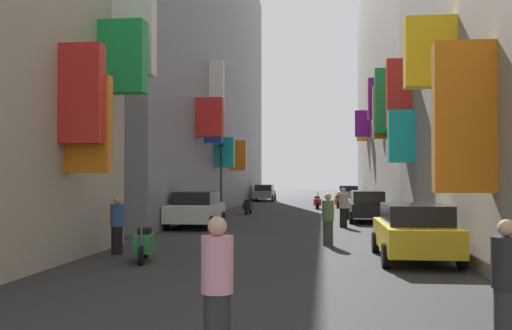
{
  "coord_description": "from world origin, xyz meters",
  "views": [
    {
      "loc": [
        1.49,
        -2.78,
        2.2
      ],
      "look_at": [
        -1.35,
        22.4,
        2.68
      ],
      "focal_mm": 42.27,
      "sensor_mm": 36.0,
      "label": 1
    }
  ],
  "objects_px": {
    "scooter_green": "(144,243)",
    "pedestrian_mid_street": "(507,286)",
    "parked_car_yellow": "(415,231)",
    "scooter_orange": "(338,201)",
    "parked_car_silver": "(348,193)",
    "pedestrian_near_left": "(343,208)",
    "parked_car_white": "(196,209)",
    "scooter_red": "(317,202)",
    "pedestrian_near_right": "(328,220)",
    "scooter_black": "(248,206)",
    "pedestrian_far_away": "(117,226)",
    "pedestrian_crossing": "(217,291)",
    "parked_car_grey": "(264,192)",
    "traffic_light_near_corner": "(221,160)",
    "parked_car_black": "(367,206)"
  },
  "relations": [
    {
      "from": "parked_car_white",
      "to": "parked_car_silver",
      "type": "height_order",
      "value": "parked_car_white"
    },
    {
      "from": "scooter_black",
      "to": "pedestrian_far_away",
      "type": "relative_size",
      "value": 1.21
    },
    {
      "from": "scooter_red",
      "to": "pedestrian_near_right",
      "type": "xyz_separation_m",
      "value": [
        0.57,
        -21.92,
        0.36
      ]
    },
    {
      "from": "parked_car_yellow",
      "to": "scooter_orange",
      "type": "height_order",
      "value": "parked_car_yellow"
    },
    {
      "from": "parked_car_grey",
      "to": "scooter_orange",
      "type": "relative_size",
      "value": 2.42
    },
    {
      "from": "scooter_red",
      "to": "pedestrian_crossing",
      "type": "distance_m",
      "value": 34.28
    },
    {
      "from": "scooter_green",
      "to": "pedestrian_mid_street",
      "type": "height_order",
      "value": "pedestrian_mid_street"
    },
    {
      "from": "traffic_light_near_corner",
      "to": "pedestrian_near_left",
      "type": "bearing_deg",
      "value": -52.27
    },
    {
      "from": "pedestrian_mid_street",
      "to": "pedestrian_far_away",
      "type": "height_order",
      "value": "pedestrian_mid_street"
    },
    {
      "from": "scooter_green",
      "to": "pedestrian_near_left",
      "type": "distance_m",
      "value": 12.32
    },
    {
      "from": "scooter_black",
      "to": "parked_car_silver",
      "type": "bearing_deg",
      "value": 71.12
    },
    {
      "from": "parked_car_silver",
      "to": "scooter_green",
      "type": "xyz_separation_m",
      "value": [
        -6.82,
        -39.0,
        -0.27
      ]
    },
    {
      "from": "parked_car_white",
      "to": "parked_car_grey",
      "type": "xyz_separation_m",
      "value": [
        0.18,
        28.17,
        -0.04
      ]
    },
    {
      "from": "scooter_red",
      "to": "parked_car_grey",
      "type": "bearing_deg",
      "value": 111.13
    },
    {
      "from": "parked_car_yellow",
      "to": "parked_car_black",
      "type": "relative_size",
      "value": 1.03
    },
    {
      "from": "pedestrian_mid_street",
      "to": "pedestrian_near_right",
      "type": "bearing_deg",
      "value": 100.57
    },
    {
      "from": "parked_car_yellow",
      "to": "scooter_orange",
      "type": "distance_m",
      "value": 26.59
    },
    {
      "from": "parked_car_silver",
      "to": "pedestrian_near_left",
      "type": "height_order",
      "value": "pedestrian_near_left"
    },
    {
      "from": "pedestrian_crossing",
      "to": "pedestrian_near_left",
      "type": "relative_size",
      "value": 1.01
    },
    {
      "from": "scooter_red",
      "to": "pedestrian_near_right",
      "type": "relative_size",
      "value": 1.16
    },
    {
      "from": "parked_car_white",
      "to": "parked_car_black",
      "type": "bearing_deg",
      "value": 27.71
    },
    {
      "from": "parked_car_white",
      "to": "scooter_orange",
      "type": "xyz_separation_m",
      "value": [
        6.48,
        17.01,
        -0.34
      ]
    },
    {
      "from": "scooter_orange",
      "to": "pedestrian_near_right",
      "type": "relative_size",
      "value": 1.1
    },
    {
      "from": "pedestrian_mid_street",
      "to": "scooter_black",
      "type": "bearing_deg",
      "value": 103.78
    },
    {
      "from": "parked_car_black",
      "to": "pedestrian_crossing",
      "type": "distance_m",
      "value": 23.0
    },
    {
      "from": "scooter_red",
      "to": "pedestrian_near_left",
      "type": "distance_m",
      "value": 15.01
    },
    {
      "from": "parked_car_white",
      "to": "scooter_black",
      "type": "distance_m",
      "value": 9.41
    },
    {
      "from": "scooter_black",
      "to": "pedestrian_far_away",
      "type": "bearing_deg",
      "value": -94.36
    },
    {
      "from": "parked_car_grey",
      "to": "pedestrian_near_left",
      "type": "distance_m",
      "value": 28.29
    },
    {
      "from": "scooter_red",
      "to": "pedestrian_crossing",
      "type": "bearing_deg",
      "value": -91.33
    },
    {
      "from": "pedestrian_near_right",
      "to": "pedestrian_mid_street",
      "type": "xyz_separation_m",
      "value": [
        2.14,
        -11.46,
        0.0
      ]
    },
    {
      "from": "parked_car_grey",
      "to": "scooter_red",
      "type": "distance_m",
      "value": 13.57
    },
    {
      "from": "pedestrian_far_away",
      "to": "pedestrian_near_right",
      "type": "bearing_deg",
      "value": 25.17
    },
    {
      "from": "parked_car_grey",
      "to": "pedestrian_far_away",
      "type": "distance_m",
      "value": 37.38
    },
    {
      "from": "parked_car_grey",
      "to": "pedestrian_mid_street",
      "type": "height_order",
      "value": "pedestrian_mid_street"
    },
    {
      "from": "pedestrian_crossing",
      "to": "scooter_red",
      "type": "bearing_deg",
      "value": 88.67
    },
    {
      "from": "parked_car_white",
      "to": "pedestrian_near_left",
      "type": "xyz_separation_m",
      "value": [
        6.35,
        0.57,
        0.05
      ]
    },
    {
      "from": "scooter_black",
      "to": "pedestrian_mid_street",
      "type": "bearing_deg",
      "value": -76.22
    },
    {
      "from": "scooter_green",
      "to": "pedestrian_near_left",
      "type": "relative_size",
      "value": 1.11
    },
    {
      "from": "parked_car_white",
      "to": "pedestrian_crossing",
      "type": "relative_size",
      "value": 2.58
    },
    {
      "from": "parked_car_yellow",
      "to": "scooter_orange",
      "type": "relative_size",
      "value": 2.44
    },
    {
      "from": "pedestrian_near_right",
      "to": "traffic_light_near_corner",
      "type": "relative_size",
      "value": 0.35
    },
    {
      "from": "parked_car_black",
      "to": "scooter_orange",
      "type": "xyz_separation_m",
      "value": [
        -1.13,
        13.01,
        -0.32
      ]
    },
    {
      "from": "scooter_orange",
      "to": "traffic_light_near_corner",
      "type": "xyz_separation_m",
      "value": [
        -7.02,
        -7.54,
        2.73
      ]
    },
    {
      "from": "parked_car_silver",
      "to": "pedestrian_crossing",
      "type": "xyz_separation_m",
      "value": [
        -3.41,
        -47.31,
        0.13
      ]
    },
    {
      "from": "parked_car_white",
      "to": "traffic_light_near_corner",
      "type": "relative_size",
      "value": 0.94
    },
    {
      "from": "parked_car_silver",
      "to": "scooter_red",
      "type": "height_order",
      "value": "parked_car_silver"
    },
    {
      "from": "scooter_green",
      "to": "pedestrian_far_away",
      "type": "xyz_separation_m",
      "value": [
        -1.16,
        1.25,
        0.34
      ]
    },
    {
      "from": "pedestrian_crossing",
      "to": "pedestrian_near_left",
      "type": "bearing_deg",
      "value": 83.86
    },
    {
      "from": "pedestrian_near_left",
      "to": "pedestrian_near_right",
      "type": "xyz_separation_m",
      "value": [
        -0.71,
        -6.97,
        -0.03
      ]
    }
  ]
}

